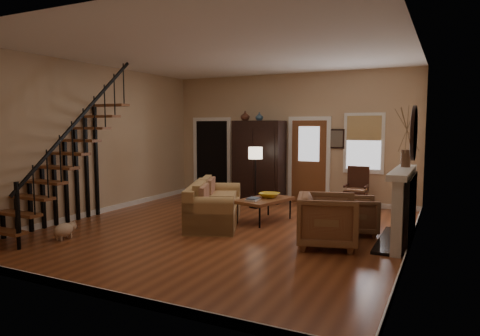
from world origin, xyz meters
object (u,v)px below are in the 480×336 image
at_px(armoire, 259,161).
at_px(side_chair, 356,189).
at_px(floor_lamp, 255,178).
at_px(armchair_right, 357,215).
at_px(armchair_left, 327,220).
at_px(sofa, 214,204).
at_px(coffee_table, 264,210).

relative_size(armoire, side_chair, 2.06).
height_order(floor_lamp, side_chair, floor_lamp).
bearing_deg(armchair_right, armchair_left, 148.15).
height_order(armoire, sofa, armoire).
bearing_deg(floor_lamp, armoire, 108.66).
xyz_separation_m(armoire, floor_lamp, (0.31, -0.91, -0.32)).
relative_size(armoire, floor_lamp, 1.43).
height_order(sofa, armchair_left, armchair_left).
relative_size(armchair_left, side_chair, 0.94).
distance_m(armoire, coffee_table, 2.52).
bearing_deg(floor_lamp, armchair_right, -28.41).
relative_size(sofa, armchair_left, 2.24).
bearing_deg(floor_lamp, armchair_left, -46.15).
relative_size(sofa, coffee_table, 1.74).
bearing_deg(coffee_table, floor_lamp, 121.53).
height_order(coffee_table, armchair_left, armchair_left).
relative_size(coffee_table, armchair_left, 1.29).
distance_m(coffee_table, floor_lamp, 1.52).
xyz_separation_m(sofa, side_chair, (2.32, 2.56, 0.11)).
bearing_deg(armchair_left, sofa, 59.32).
bearing_deg(armchair_right, armoire, 34.15).
xyz_separation_m(armchair_left, side_chair, (-0.16, 3.22, 0.08)).
bearing_deg(sofa, floor_lamp, 64.66).
relative_size(armchair_right, side_chair, 0.74).
bearing_deg(side_chair, sofa, -132.19).
bearing_deg(coffee_table, armchair_right, -6.52).
xyz_separation_m(armoire, armchair_left, (2.71, -3.42, -0.62)).
bearing_deg(side_chair, armoire, 175.52).
bearing_deg(armoire, sofa, -85.25).
bearing_deg(sofa, armoire, 71.87).
height_order(sofa, floor_lamp, floor_lamp).
height_order(armoire, coffee_table, armoire).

